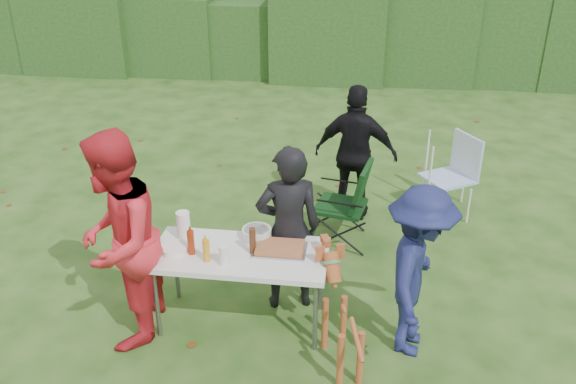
# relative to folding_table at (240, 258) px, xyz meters

# --- Properties ---
(ground) EXTENTS (80.00, 80.00, 0.00)m
(ground) POSITION_rel_folding_table_xyz_m (0.19, -0.06, -0.69)
(ground) COLOR #1E4211
(hedge_row) EXTENTS (22.00, 1.40, 1.70)m
(hedge_row) POSITION_rel_folding_table_xyz_m (0.19, 7.94, 0.16)
(hedge_row) COLOR #23471C
(hedge_row) RESTS_ON ground
(folding_table) EXTENTS (1.50, 0.70, 0.74)m
(folding_table) POSITION_rel_folding_table_xyz_m (0.00, 0.00, 0.00)
(folding_table) COLOR silver
(folding_table) RESTS_ON ground
(person_cook) EXTENTS (0.67, 0.53, 1.60)m
(person_cook) POSITION_rel_folding_table_xyz_m (0.38, 0.33, 0.12)
(person_cook) COLOR black
(person_cook) RESTS_ON ground
(person_red_jacket) EXTENTS (0.79, 0.97, 1.89)m
(person_red_jacket) POSITION_rel_folding_table_xyz_m (-0.95, -0.29, 0.26)
(person_red_jacket) COLOR red
(person_red_jacket) RESTS_ON ground
(person_black_puffy) EXTENTS (0.98, 0.51, 1.61)m
(person_black_puffy) POSITION_rel_folding_table_xyz_m (0.91, 2.10, 0.12)
(person_black_puffy) COLOR black
(person_black_puffy) RESTS_ON ground
(child) EXTENTS (0.72, 1.06, 1.51)m
(child) POSITION_rel_folding_table_xyz_m (1.49, -0.12, 0.07)
(child) COLOR #191E4F
(child) RESTS_ON ground
(dog) EXTENTS (0.65, 0.99, 0.87)m
(dog) POSITION_rel_folding_table_xyz_m (0.91, -0.43, -0.25)
(dog) COLOR #A04D26
(dog) RESTS_ON ground
(camping_chair) EXTENTS (0.70, 0.70, 0.95)m
(camping_chair) POSITION_rel_folding_table_xyz_m (0.78, 1.55, -0.21)
(camping_chair) COLOR black
(camping_chair) RESTS_ON ground
(lawn_chair) EXTENTS (0.78, 0.78, 0.95)m
(lawn_chair) POSITION_rel_folding_table_xyz_m (2.00, 2.37, -0.21)
(lawn_chair) COLOR #457EBE
(lawn_chair) RESTS_ON ground
(food_tray) EXTENTS (0.45, 0.30, 0.02)m
(food_tray) POSITION_rel_folding_table_xyz_m (0.34, 0.07, 0.06)
(food_tray) COLOR #B7B7BA
(food_tray) RESTS_ON folding_table
(focaccia_bread) EXTENTS (0.40, 0.26, 0.04)m
(focaccia_bread) POSITION_rel_folding_table_xyz_m (0.34, 0.07, 0.09)
(focaccia_bread) COLOR #A25F39
(focaccia_bread) RESTS_ON food_tray
(mustard_bottle) EXTENTS (0.06, 0.06, 0.20)m
(mustard_bottle) POSITION_rel_folding_table_xyz_m (-0.25, -0.16, 0.15)
(mustard_bottle) COLOR orange
(mustard_bottle) RESTS_ON folding_table
(ketchup_bottle) EXTENTS (0.06, 0.06, 0.22)m
(ketchup_bottle) POSITION_rel_folding_table_xyz_m (-0.40, -0.07, 0.16)
(ketchup_bottle) COLOR maroon
(ketchup_bottle) RESTS_ON folding_table
(beer_bottle) EXTENTS (0.06, 0.06, 0.24)m
(beer_bottle) POSITION_rel_folding_table_xyz_m (0.11, 0.01, 0.17)
(beer_bottle) COLOR #47230F
(beer_bottle) RESTS_ON folding_table
(paper_towel_roll) EXTENTS (0.12, 0.12, 0.26)m
(paper_towel_roll) POSITION_rel_folding_table_xyz_m (-0.53, 0.17, 0.18)
(paper_towel_roll) COLOR white
(paper_towel_roll) RESTS_ON folding_table
(cup_stack) EXTENTS (0.08, 0.08, 0.18)m
(cup_stack) POSITION_rel_folding_table_xyz_m (-0.09, -0.20, 0.14)
(cup_stack) COLOR white
(cup_stack) RESTS_ON folding_table
(pasta_bowl) EXTENTS (0.26, 0.26, 0.10)m
(pasta_bowl) POSITION_rel_folding_table_xyz_m (0.10, 0.24, 0.10)
(pasta_bowl) COLOR silver
(pasta_bowl) RESTS_ON folding_table
(plate_stack) EXTENTS (0.24, 0.24, 0.05)m
(plate_stack) POSITION_rel_folding_table_xyz_m (-0.56, -0.05, 0.08)
(plate_stack) COLOR white
(plate_stack) RESTS_ON folding_table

